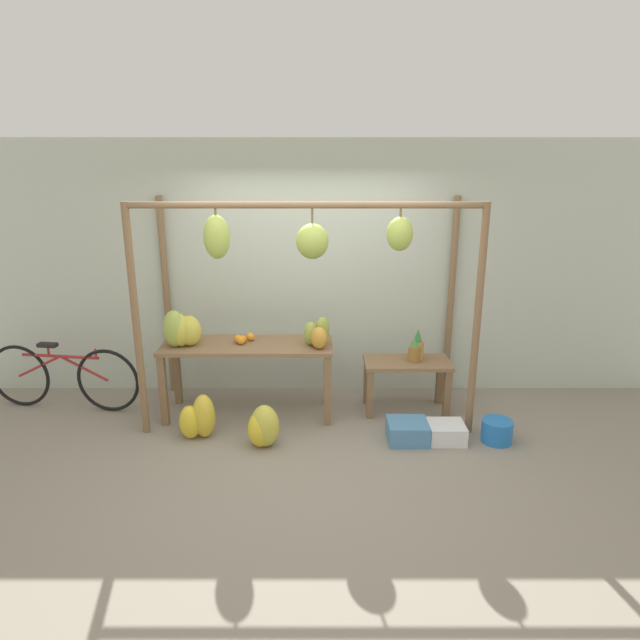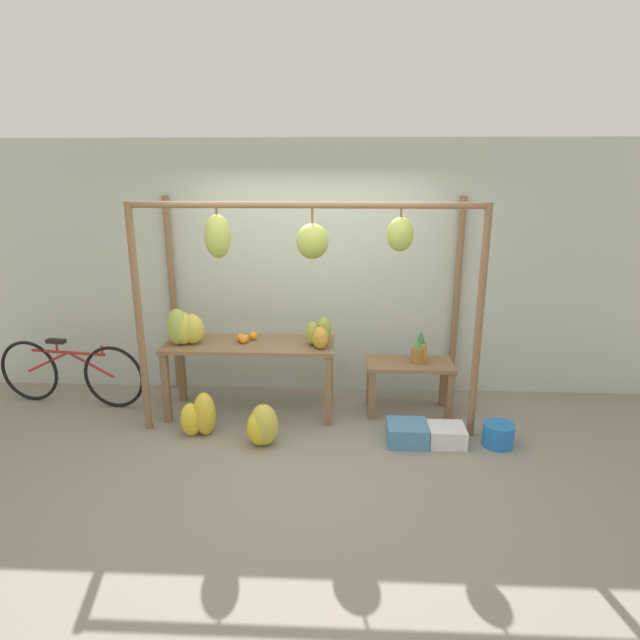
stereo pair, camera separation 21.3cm
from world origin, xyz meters
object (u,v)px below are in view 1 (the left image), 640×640
pineapple_cluster (418,349)px  banana_pile_ground_right (265,427)px  orange_pile (245,339)px  fruit_crate_white (409,431)px  parked_bicycle (65,376)px  fruit_crate_purple (448,432)px  banana_pile_ground_left (201,418)px  banana_pile_on_table (183,330)px  papaya_pile (319,334)px  blue_bucket (499,431)px

pineapple_cluster → banana_pile_ground_right: bearing=-152.8°
orange_pile → fruit_crate_white: size_ratio=0.55×
parked_bicycle → fruit_crate_purple: 4.00m
banana_pile_ground_left → banana_pile_on_table: bearing=116.5°
banana_pile_on_table → orange_pile: bearing=7.5°
pineapple_cluster → fruit_crate_purple: bearing=-74.2°
pineapple_cluster → fruit_crate_purple: 0.93m
banana_pile_ground_left → fruit_crate_white: (1.99, -0.07, -0.10)m
fruit_crate_white → fruit_crate_purple: 0.37m
fruit_crate_white → fruit_crate_purple: (0.37, -0.00, -0.01)m
fruit_crate_white → pineapple_cluster: bearing=75.9°
banana_pile_ground_right → papaya_pile: 1.07m
pineapple_cluster → orange_pile: bearing=-177.8°
banana_pile_ground_right → parked_bicycle: bearing=159.8°
banana_pile_ground_right → blue_bucket: 2.20m
banana_pile_ground_left → parked_bicycle: parked_bicycle is taller
parked_bicycle → fruit_crate_purple: size_ratio=4.98×
banana_pile_ground_right → fruit_crate_purple: size_ratio=1.19×
papaya_pile → parked_bicycle: bearing=176.0°
banana_pile_ground_left → banana_pile_ground_right: (0.63, -0.16, -0.01)m
pineapple_cluster → fruit_crate_purple: size_ratio=0.98×
banana_pile_on_table → fruit_crate_purple: banana_pile_on_table is taller
banana_pile_on_table → banana_pile_ground_left: bearing=-63.5°
banana_pile_ground_right → blue_bucket: (2.19, 0.08, -0.08)m
orange_pile → fruit_crate_white: 1.87m
orange_pile → blue_bucket: orange_pile is taller
orange_pile → banana_pile_ground_left: orange_pile is taller
orange_pile → banana_pile_ground_right: orange_pile is taller
banana_pile_ground_right → pineapple_cluster: bearing=27.2°
orange_pile → fruit_crate_purple: 2.20m
pineapple_cluster → blue_bucket: pineapple_cluster is taller
banana_pile_ground_left → blue_bucket: (2.82, -0.08, -0.09)m
banana_pile_on_table → papaya_pile: banana_pile_on_table is taller
blue_bucket → parked_bicycle: bearing=170.6°
banana_pile_ground_right → fruit_crate_white: (1.35, 0.10, -0.09)m
orange_pile → fruit_crate_white: orange_pile is taller
fruit_crate_white → papaya_pile: (-0.85, 0.52, 0.80)m
blue_bucket → parked_bicycle: (-4.40, 0.73, 0.25)m
fruit_crate_white → orange_pile: bearing=159.0°
pineapple_cluster → blue_bucket: 1.13m
blue_bucket → papaya_pile: (-1.69, 0.54, 0.79)m
papaya_pile → fruit_crate_white: bearing=-31.5°
pineapple_cluster → fruit_crate_purple: (0.19, -0.69, -0.60)m
banana_pile_ground_right → blue_bucket: banana_pile_ground_right is taller
pineapple_cluster → fruit_crate_white: pineapple_cluster is taller
banana_pile_on_table → pineapple_cluster: bearing=3.5°
fruit_crate_white → parked_bicycle: 3.64m
banana_pile_on_table → fruit_crate_purple: 2.78m
fruit_crate_purple → banana_pile_on_table: bearing=168.2°
banana_pile_on_table → papaya_pile: size_ratio=1.13×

